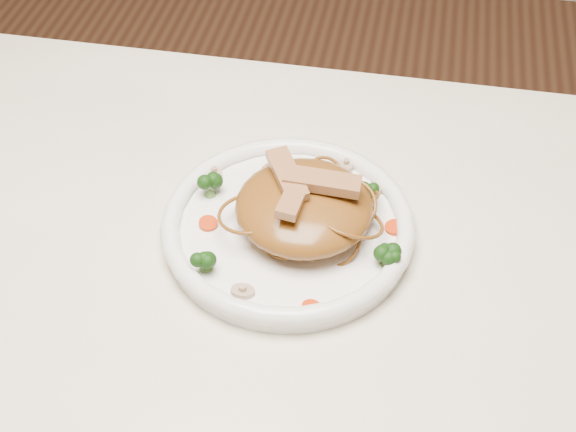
# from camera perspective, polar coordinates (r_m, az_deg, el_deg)

# --- Properties ---
(table) EXTENTS (1.20, 0.80, 0.75)m
(table) POSITION_cam_1_polar(r_m,az_deg,el_deg) (0.87, -4.70, -9.60)
(table) COLOR white
(table) RESTS_ON ground
(plate) EXTENTS (0.35, 0.35, 0.02)m
(plate) POSITION_cam_1_polar(r_m,az_deg,el_deg) (0.84, 0.00, -1.06)
(plate) COLOR white
(plate) RESTS_ON table
(noodle_mound) EXTENTS (0.18, 0.18, 0.05)m
(noodle_mound) POSITION_cam_1_polar(r_m,az_deg,el_deg) (0.81, 1.17, 0.69)
(noodle_mound) COLOR brown
(noodle_mound) RESTS_ON plate
(chicken_a) EXTENTS (0.08, 0.03, 0.01)m
(chicken_a) POSITION_cam_1_polar(r_m,az_deg,el_deg) (0.80, 2.49, 2.50)
(chicken_a) COLOR tan
(chicken_a) RESTS_ON noodle_mound
(chicken_b) EXTENTS (0.06, 0.07, 0.01)m
(chicken_b) POSITION_cam_1_polar(r_m,az_deg,el_deg) (0.80, -0.06, 2.99)
(chicken_b) COLOR tan
(chicken_b) RESTS_ON noodle_mound
(chicken_c) EXTENTS (0.03, 0.07, 0.01)m
(chicken_c) POSITION_cam_1_polar(r_m,az_deg,el_deg) (0.78, 0.45, 1.47)
(chicken_c) COLOR tan
(chicken_c) RESTS_ON noodle_mound
(broccoli_0) EXTENTS (0.02, 0.02, 0.03)m
(broccoli_0) POSITION_cam_1_polar(r_m,az_deg,el_deg) (0.85, 5.77, 1.47)
(broccoli_0) COLOR #163F0D
(broccoli_0) RESTS_ON plate
(broccoli_1) EXTENTS (0.04, 0.04, 0.03)m
(broccoli_1) POSITION_cam_1_polar(r_m,az_deg,el_deg) (0.86, -5.72, 2.37)
(broccoli_1) COLOR #163F0D
(broccoli_1) RESTS_ON plate
(broccoli_2) EXTENTS (0.03, 0.03, 0.03)m
(broccoli_2) POSITION_cam_1_polar(r_m,az_deg,el_deg) (0.78, -6.02, -3.11)
(broccoli_2) COLOR #163F0D
(broccoli_2) RESTS_ON plate
(broccoli_3) EXTENTS (0.03, 0.03, 0.03)m
(broccoli_3) POSITION_cam_1_polar(r_m,az_deg,el_deg) (0.79, 7.24, -2.84)
(broccoli_3) COLOR #163F0D
(broccoli_3) RESTS_ON plate
(carrot_0) EXTENTS (0.02, 0.02, 0.00)m
(carrot_0) POSITION_cam_1_polar(r_m,az_deg,el_deg) (0.88, 3.42, 2.72)
(carrot_0) COLOR red
(carrot_0) RESTS_ON plate
(carrot_1) EXTENTS (0.02, 0.02, 0.00)m
(carrot_1) POSITION_cam_1_polar(r_m,az_deg,el_deg) (0.83, -5.78, -0.55)
(carrot_1) COLOR red
(carrot_1) RESTS_ON plate
(carrot_2) EXTENTS (0.03, 0.03, 0.00)m
(carrot_2) POSITION_cam_1_polar(r_m,az_deg,el_deg) (0.83, 7.70, -0.82)
(carrot_2) COLOR red
(carrot_2) RESTS_ON plate
(carrot_3) EXTENTS (0.02, 0.02, 0.00)m
(carrot_3) POSITION_cam_1_polar(r_m,az_deg,el_deg) (0.89, -0.51, 3.36)
(carrot_3) COLOR red
(carrot_3) RESTS_ON plate
(carrot_4) EXTENTS (0.02, 0.02, 0.00)m
(carrot_4) POSITION_cam_1_polar(r_m,az_deg,el_deg) (0.76, 1.69, -6.67)
(carrot_4) COLOR red
(carrot_4) RESTS_ON plate
(mushroom_0) EXTENTS (0.03, 0.03, 0.01)m
(mushroom_0) POSITION_cam_1_polar(r_m,az_deg,el_deg) (0.77, -3.29, -5.44)
(mushroom_0) COLOR #BEA98F
(mushroom_0) RESTS_ON plate
(mushroom_1) EXTENTS (0.03, 0.03, 0.01)m
(mushroom_1) POSITION_cam_1_polar(r_m,az_deg,el_deg) (0.87, 6.19, 1.88)
(mushroom_1) COLOR #BEA98F
(mushroom_1) RESTS_ON plate
(mushroom_2) EXTENTS (0.03, 0.03, 0.01)m
(mushroom_2) POSITION_cam_1_polar(r_m,az_deg,el_deg) (0.89, -5.34, 3.11)
(mushroom_2) COLOR #BEA98F
(mushroom_2) RESTS_ON plate
(mushroom_3) EXTENTS (0.03, 0.03, 0.01)m
(mushroom_3) POSITION_cam_1_polar(r_m,az_deg,el_deg) (0.90, 4.22, 3.68)
(mushroom_3) COLOR #BEA98F
(mushroom_3) RESTS_ON plate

